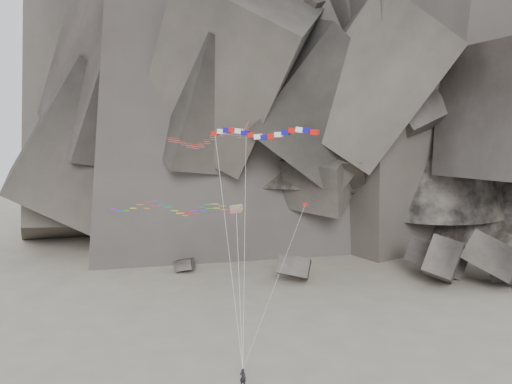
# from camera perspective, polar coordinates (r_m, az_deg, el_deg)

# --- Properties ---
(ground) EXTENTS (260.00, 260.00, 0.00)m
(ground) POSITION_cam_1_polar(r_m,az_deg,el_deg) (55.38, -0.84, -18.93)
(ground) COLOR gray
(ground) RESTS_ON ground
(headland) EXTENTS (110.00, 70.00, 84.00)m
(headland) POSITION_cam_1_polar(r_m,az_deg,el_deg) (120.86, 4.20, 15.38)
(headland) COLOR #4F4841
(headland) RESTS_ON ground
(boulder_field) EXTENTS (68.29, 18.15, 9.43)m
(boulder_field) POSITION_cam_1_polar(r_m,az_deg,el_deg) (85.99, 17.20, -8.16)
(boulder_field) COLOR #47423F
(boulder_field) RESTS_ON ground
(kite_flyer) EXTENTS (0.81, 0.65, 2.03)m
(kite_flyer) POSITION_cam_1_polar(r_m,az_deg,el_deg) (50.56, -1.51, -20.30)
(kite_flyer) COLOR black
(kite_flyer) RESTS_ON ground
(delta_kite) EXTENTS (11.18, 11.33, 23.77)m
(delta_kite) POSITION_cam_1_polar(r_m,az_deg,el_deg) (56.76, -6.21, 6.08)
(delta_kite) COLOR red
(delta_kite) RESTS_ON ground
(banner_kite) EXTENTS (11.24, 7.17, 22.95)m
(banner_kite) POSITION_cam_1_polar(r_m,az_deg,el_deg) (48.99, 0.63, 6.68)
(banner_kite) COLOR red
(banner_kite) RESTS_ON ground
(parafoil_kite) EXTENTS (14.73, 4.59, 15.46)m
(parafoil_kite) POSITION_cam_1_polar(r_m,az_deg,el_deg) (51.38, -9.89, -1.75)
(parafoil_kite) COLOR #D1ED0D
(parafoil_kite) RESTS_ON ground
(pennant_kite) EXTENTS (5.81, 4.84, 15.49)m
(pennant_kite) POSITION_cam_1_polar(r_m,az_deg,el_deg) (49.27, 4.06, -5.56)
(pennant_kite) COLOR red
(pennant_kite) RESTS_ON ground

